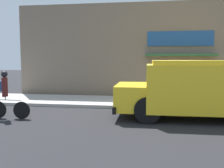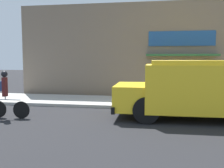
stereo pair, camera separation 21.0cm
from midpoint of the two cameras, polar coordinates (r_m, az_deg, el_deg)
ground_plane at (r=11.27m, az=12.96°, el=-5.68°), size 70.00×70.00×0.00m
sidewalk at (r=12.72m, az=12.64°, el=-4.08°), size 28.00×2.98×0.14m
storefront at (r=14.46m, az=12.59°, el=7.13°), size 16.78×1.08×5.20m
school_bus at (r=9.93m, az=20.66°, el=-0.82°), size 6.14×2.75×2.11m
cyclist at (r=10.24m, az=-21.53°, el=-2.15°), size 1.54×0.23×1.73m
trash_bin at (r=13.39m, az=23.69°, el=-1.92°), size 0.61×0.61×0.80m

